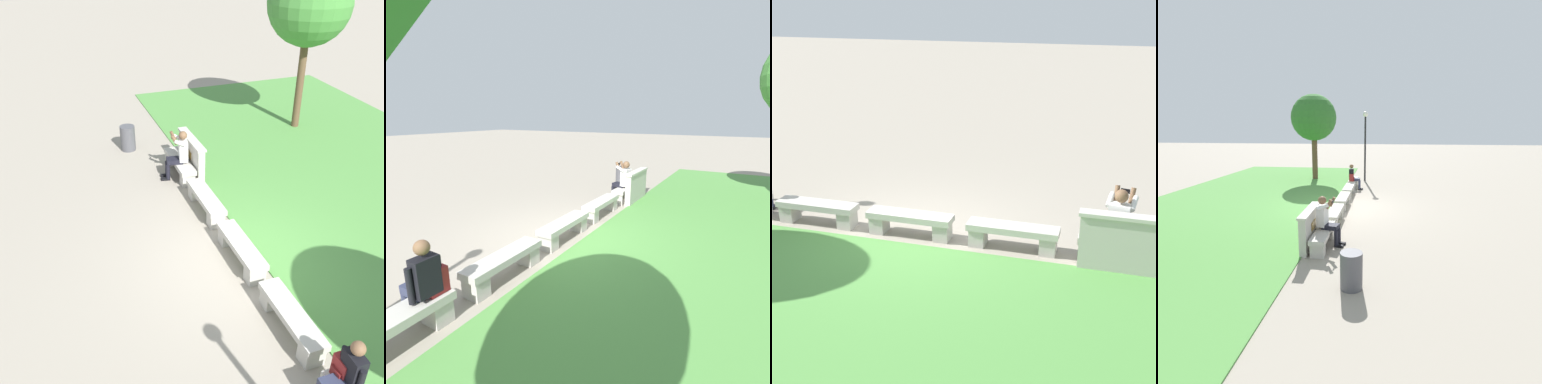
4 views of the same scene
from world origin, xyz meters
The scene contains 14 objects.
ground_plane centered at (0.00, 0.00, 0.00)m, with size 80.00×80.00×0.00m, color gray.
grass_strip centered at (0.00, 4.38, 0.01)m, with size 21.40×8.00×0.03m, color #518E42.
bench_main centered at (-3.89, 0.00, 0.29)m, with size 1.62×0.40×0.45m.
bench_near centered at (-1.94, 0.00, 0.29)m, with size 1.62×0.40×0.45m.
bench_mid centered at (0.00, 0.00, 0.29)m, with size 1.62×0.40×0.45m.
bench_far centered at (1.94, 0.00, 0.29)m, with size 1.62×0.40×0.45m.
bench_end centered at (3.89, 0.00, 0.29)m, with size 1.62×0.40×0.45m.
backrest_wall_with_plaque centered at (-3.89, 0.34, 0.52)m, with size 1.61×0.24×1.01m.
person_photographer centered at (-3.73, -0.08, 0.74)m, with size 0.52×0.77×1.32m.
person_distant centered at (3.37, -0.07, 0.67)m, with size 0.48×0.68×1.26m.
backpack centered at (3.24, 0.01, 0.63)m, with size 0.28×0.24×0.43m.
tree_behind_wall centered at (6.07, 2.51, 3.53)m, with size 2.61×2.61×4.87m.
trash_bin centered at (-5.87, -0.97, 0.38)m, with size 0.44×0.44×0.75m, color #4C4C51.
lamp_post centered at (5.73, -0.47, 2.53)m, with size 0.28×0.28×3.87m.
Camera 4 is at (-11.18, -1.55, 3.14)m, focal length 28.00 mm.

